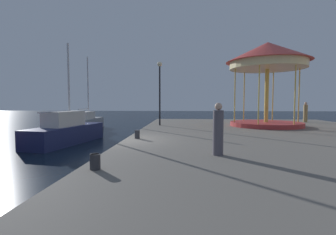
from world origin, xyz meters
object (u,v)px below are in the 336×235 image
Objects in this scene: bollard_south at (96,162)px; person_by_the_water at (305,113)px; sailboat_navy at (66,131)px; sailboat_grey at (86,122)px; person_far_corner at (218,131)px; lamp_post_mid_promenade at (160,82)px; carousel at (267,63)px; bollard_north at (95,162)px; bollard_center at (137,134)px.

person_by_the_water is (12.74, 15.87, 0.62)m from bollard_south.
person_by_the_water is at bearing 23.04° from sailboat_navy.
sailboat_grey is 3.99× the size of person_far_corner.
lamp_post_mid_promenade is at bearing 87.88° from bollard_south.
person_far_corner is (-4.79, -10.03, -3.70)m from carousel.
lamp_post_mid_promenade reaches higher than person_by_the_water.
lamp_post_mid_promenade is 11.77× the size of bollard_north.
carousel is at bearing -15.14° from sailboat_grey.
bollard_center is 4.80m from person_far_corner.
bollard_center is (4.95, -2.97, 0.24)m from sailboat_navy.
bollard_north is (6.78, -16.02, 0.33)m from sailboat_grey.
carousel is at bearing -139.82° from person_by_the_water.
lamp_post_mid_promenade is 11.77× the size of bollard_center.
person_far_corner is at bearing -54.13° from sailboat_grey.
carousel is at bearing 15.53° from sailboat_navy.
carousel reaches higher than person_by_the_water.
sailboat_grey reaches higher than lamp_post_mid_promenade.
sailboat_navy is 1.30× the size of lamp_post_mid_promenade.
carousel reaches higher than person_far_corner.
person_by_the_water is (12.78, 15.84, 0.62)m from bollard_north.
bollard_south is (6.82, -16.05, 0.33)m from sailboat_grey.
lamp_post_mid_promenade is at bearing 87.68° from bollard_north.
sailboat_grey reaches higher than bollard_north.
person_far_corner is 16.77m from person_by_the_water.
person_by_the_water is (12.70, 10.48, 0.62)m from bollard_center.
sailboat_grey is 8.89m from lamp_post_mid_promenade.
sailboat_grey is 19.59m from person_by_the_water.
bollard_center is (-8.11, -6.60, -4.30)m from carousel.
bollard_center is 1.00× the size of bollard_south.
carousel reaches higher than bollard_center.
person_by_the_water is at bearing -0.52° from sailboat_grey.
lamp_post_mid_promenade reaches higher than bollard_center.
bollard_south is at bearing -124.20° from carousel.
bollard_south is (0.04, -0.03, 0.00)m from bollard_north.
bollard_north is at bearing 143.23° from bollard_south.
lamp_post_mid_promenade is 12.48m from bollard_north.
bollard_south is at bearing -128.76° from person_by_the_water.
sailboat_navy is 10.49m from person_far_corner.
lamp_post_mid_promenade is 10.85m from person_far_corner.
person_far_corner is 0.98× the size of person_by_the_water.
sailboat_grey is at bearing 112.95° from bollard_north.
person_by_the_water is at bearing 16.87° from lamp_post_mid_promenade.
carousel reaches higher than lamp_post_mid_promenade.
bollard_center is (-0.41, -6.75, -2.98)m from lamp_post_mid_promenade.
carousel is 7.04m from person_by_the_water.
sailboat_navy is at bearing 120.42° from bollard_south.
bollard_center is 0.23× the size of person_far_corner.
bollard_south is (-0.45, -12.14, -2.98)m from lamp_post_mid_promenade.
carousel is 14.90× the size of bollard_south.
bollard_center is (6.86, -10.66, 0.33)m from sailboat_grey.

